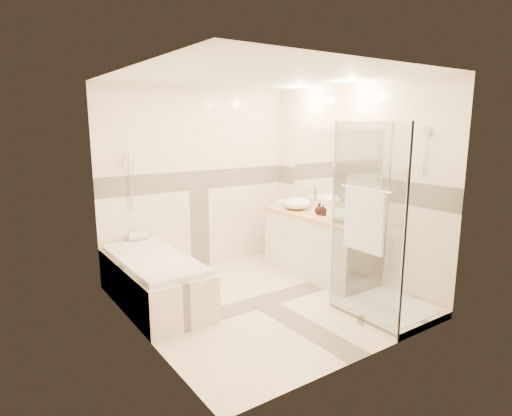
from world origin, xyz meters
TOP-DOWN VIEW (x-y plane):
  - room at (0.06, 0.01)m, footprint 2.82×3.02m
  - bathtub at (-1.02, 0.65)m, footprint 0.75×1.70m
  - vanity at (1.12, 0.30)m, footprint 0.58×1.62m
  - shower_enclosure at (0.83, -0.97)m, footprint 0.96×0.93m
  - vessel_sink_near at (1.10, 0.70)m, footprint 0.40×0.40m
  - vessel_sink_far at (1.10, -0.19)m, footprint 0.39×0.39m
  - faucet_near at (1.32, 0.70)m, footprint 0.11×0.03m
  - faucet_far at (1.32, -0.19)m, footprint 0.12×0.03m
  - amenity_bottle_a at (1.10, 0.18)m, footprint 0.08×0.08m
  - amenity_bottle_b at (1.10, 0.25)m, footprint 0.14×0.14m
  - folded_towels at (1.10, 0.93)m, footprint 0.21×0.29m
  - rolled_towel at (-0.92, 1.42)m, footprint 0.24×0.11m

SIDE VIEW (x-z plane):
  - bathtub at x=-1.02m, z-range 0.03..0.59m
  - vanity at x=1.12m, z-range 0.00..0.85m
  - shower_enclosure at x=0.83m, z-range -0.51..1.53m
  - rolled_towel at x=-0.92m, z-range 0.56..0.67m
  - folded_towels at x=1.10m, z-range 0.85..0.93m
  - amenity_bottle_a at x=1.10m, z-range 0.85..1.00m
  - amenity_bottle_b at x=1.10m, z-range 0.85..1.01m
  - vessel_sink_far at x=1.10m, z-range 0.85..1.01m
  - vessel_sink_near at x=1.10m, z-range 0.85..1.01m
  - faucet_near at x=1.32m, z-range 0.87..1.14m
  - faucet_far at x=1.32m, z-range 0.87..1.17m
  - room at x=0.06m, z-range 0.00..2.52m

